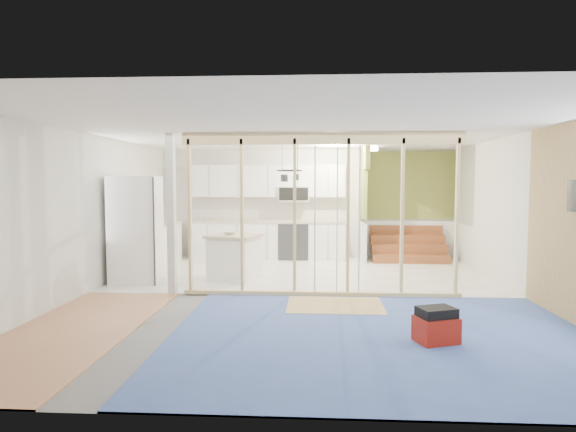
{
  "coord_description": "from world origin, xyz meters",
  "views": [
    {
      "loc": [
        0.21,
        -7.57,
        1.82
      ],
      "look_at": [
        -0.26,
        0.6,
        1.24
      ],
      "focal_mm": 30.0,
      "sensor_mm": 36.0,
      "label": 1
    }
  ],
  "objects": [
    {
      "name": "room",
      "position": [
        0.0,
        0.0,
        1.3
      ],
      "size": [
        7.01,
        8.01,
        2.61
      ],
      "color": "slate",
      "rests_on": "ground"
    },
    {
      "name": "floor_overlays",
      "position": [
        0.07,
        0.06,
        0.01
      ],
      "size": [
        7.0,
        8.0,
        0.03
      ],
      "color": "white",
      "rests_on": "room"
    },
    {
      "name": "stud_frame",
      "position": [
        -0.22,
        -0.0,
        1.58
      ],
      "size": [
        4.66,
        0.14,
        2.6
      ],
      "color": "beige",
      "rests_on": "room"
    },
    {
      "name": "base_cabinets",
      "position": [
        -1.61,
        3.36,
        0.47
      ],
      "size": [
        4.45,
        2.24,
        0.93
      ],
      "color": "white",
      "rests_on": "room"
    },
    {
      "name": "upper_cabinets",
      "position": [
        -0.84,
        3.82,
        1.82
      ],
      "size": [
        3.6,
        0.41,
        0.85
      ],
      "color": "white",
      "rests_on": "room"
    },
    {
      "name": "green_partition",
      "position": [
        2.04,
        3.66,
        0.94
      ],
      "size": [
        2.25,
        1.51,
        2.6
      ],
      "color": "olive",
      "rests_on": "room"
    },
    {
      "name": "pot_rack",
      "position": [
        -0.31,
        1.89,
        2.0
      ],
      "size": [
        0.52,
        0.52,
        0.72
      ],
      "color": "black",
      "rests_on": "room"
    },
    {
      "name": "electrical_panel",
      "position": [
        3.43,
        -1.4,
        1.65
      ],
      "size": [
        0.04,
        0.3,
        0.4
      ],
      "primitive_type": "cube",
      "color": "#343439",
      "rests_on": "room"
    },
    {
      "name": "ceiling_light",
      "position": [
        1.4,
        3.0,
        2.54
      ],
      "size": [
        0.32,
        0.32,
        0.08
      ],
      "primitive_type": "cylinder",
      "color": "#FFEABF",
      "rests_on": "room"
    },
    {
      "name": "fridge",
      "position": [
        -3.02,
        0.92,
        0.96
      ],
      "size": [
        0.93,
        0.9,
        1.93
      ],
      "rotation": [
        0.0,
        0.0,
        0.13
      ],
      "color": "white",
      "rests_on": "room"
    },
    {
      "name": "island",
      "position": [
        -1.29,
        1.23,
        0.42
      ],
      "size": [
        1.08,
        1.08,
        0.85
      ],
      "rotation": [
        0.0,
        0.0,
        -0.29
      ],
      "color": "white",
      "rests_on": "room"
    },
    {
      "name": "bowl",
      "position": [
        -1.38,
        1.24,
        0.88
      ],
      "size": [
        0.28,
        0.28,
        0.06
      ],
      "primitive_type": "imported",
      "rotation": [
        0.0,
        0.0,
        0.18
      ],
      "color": "silver",
      "rests_on": "island"
    },
    {
      "name": "soap_bottle_a",
      "position": [
        -2.5,
        3.6,
        1.07
      ],
      "size": [
        0.13,
        0.13,
        0.27
      ],
      "primitive_type": "imported",
      "rotation": [
        0.0,
        0.0,
        0.34
      ],
      "color": "#B0B7C4",
      "rests_on": "base_cabinets"
    },
    {
      "name": "soap_bottle_b",
      "position": [
        0.7,
        3.8,
        1.03
      ],
      "size": [
        0.1,
        0.1,
        0.19
      ],
      "primitive_type": "imported",
      "rotation": [
        0.0,
        0.0,
        -0.18
      ],
      "color": "white",
      "rests_on": "base_cabinets"
    },
    {
      "name": "toolbox",
      "position": [
        1.57,
        -2.18,
        0.2
      ],
      "size": [
        0.52,
        0.46,
        0.42
      ],
      "rotation": [
        0.0,
        0.0,
        0.34
      ],
      "color": "#A01B0E",
      "rests_on": "room"
    }
  ]
}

